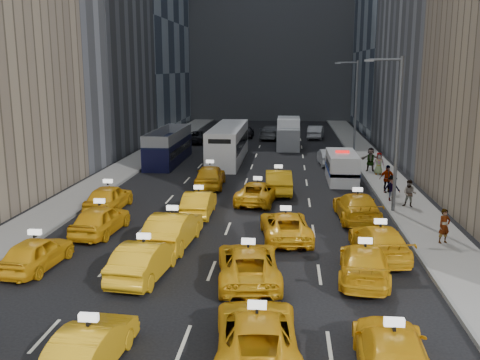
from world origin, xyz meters
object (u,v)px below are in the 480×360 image
object	(u,v)px
taxi_3	(392,353)
box_truck	(288,133)
taxi_1	(90,346)
pedestrian_0	(444,226)
city_bus	(228,144)
taxi_2	(257,335)
nypd_van	(342,168)
double_decker	(169,147)

from	to	relation	value
taxi_3	box_truck	distance (m)	42.92
taxi_1	pedestrian_0	size ratio (longest dim) A/B	2.43
city_bus	box_truck	distance (m)	10.28
taxi_2	nypd_van	xyz separation A→B (m)	(4.79, 25.32, 0.33)
taxi_1	city_bus	distance (m)	34.41
taxi_3	double_decker	bearing A→B (deg)	-64.06
nypd_van	city_bus	distance (m)	12.42
taxi_3	box_truck	size ratio (longest dim) A/B	0.70
box_truck	double_decker	bearing A→B (deg)	-142.13
taxi_1	pedestrian_0	xyz separation A→B (m)	(12.92, 11.86, 0.32)
taxi_3	city_bus	size ratio (longest dim) A/B	0.39
taxi_2	pedestrian_0	distance (m)	13.64
taxi_2	nypd_van	bearing A→B (deg)	-105.75
taxi_2	pedestrian_0	bearing A→B (deg)	-132.37
taxi_1	box_truck	size ratio (longest dim) A/B	0.58
taxi_3	nypd_van	xyz separation A→B (m)	(1.03, 25.99, 0.35)
taxi_2	city_bus	xyz separation A→B (m)	(-4.64, 33.38, 0.87)
taxi_2	taxi_3	world-z (taller)	taxi_2
nypd_van	city_bus	bearing A→B (deg)	142.75
nypd_van	box_truck	world-z (taller)	box_truck
double_decker	pedestrian_0	world-z (taller)	double_decker
box_truck	pedestrian_0	world-z (taller)	box_truck
taxi_2	nypd_van	distance (m)	25.77
pedestrian_0	taxi_2	bearing A→B (deg)	-150.29
city_bus	pedestrian_0	bearing A→B (deg)	-63.65
pedestrian_0	city_bus	bearing A→B (deg)	96.82
taxi_2	nypd_van	world-z (taller)	nypd_van
taxi_2	double_decker	distance (m)	33.60
taxi_2	pedestrian_0	size ratio (longest dim) A/B	3.10
double_decker	nypd_van	bearing A→B (deg)	-19.55
taxi_3	double_decker	distance (m)	35.51
nypd_van	city_bus	xyz separation A→B (m)	(-9.43, 8.06, 0.54)
box_truck	taxi_3	bearing A→B (deg)	-91.45
city_bus	taxi_2	bearing A→B (deg)	-85.53
box_truck	city_bus	bearing A→B (deg)	-127.11
taxi_1	city_bus	size ratio (longest dim) A/B	0.32
nypd_van	box_truck	distance (m)	17.30
taxi_1	city_bus	xyz separation A→B (m)	(0.01, 34.40, 0.92)
double_decker	city_bus	bearing A→B (deg)	18.99
taxi_1	double_decker	distance (m)	33.54
taxi_1	taxi_2	xyz separation A→B (m)	(4.65, 1.01, 0.05)
double_decker	city_bus	xyz separation A→B (m)	(5.22, 1.27, 0.15)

